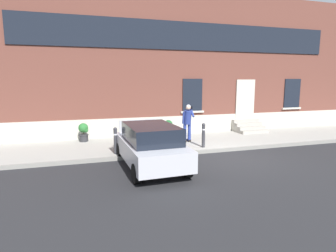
# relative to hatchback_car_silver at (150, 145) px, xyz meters

# --- Properties ---
(ground_plane) EXTENTS (80.00, 80.00, 0.00)m
(ground_plane) POSITION_rel_hatchback_car_silver_xyz_m (3.21, 0.23, -0.79)
(ground_plane) COLOR #232326
(sidewalk) EXTENTS (24.00, 3.60, 0.15)m
(sidewalk) POSITION_rel_hatchback_car_silver_xyz_m (3.21, 3.03, -0.71)
(sidewalk) COLOR #99968E
(sidewalk) RESTS_ON ground
(curb_edge) EXTENTS (24.00, 0.12, 0.15)m
(curb_edge) POSITION_rel_hatchback_car_silver_xyz_m (3.21, 1.17, -0.71)
(curb_edge) COLOR gray
(curb_edge) RESTS_ON ground
(building_facade) EXTENTS (24.00, 1.52, 7.50)m
(building_facade) POSITION_rel_hatchback_car_silver_xyz_m (3.22, 5.52, 2.94)
(building_facade) COLOR brown
(building_facade) RESTS_ON ground
(entrance_stoop) EXTENTS (1.62, 1.28, 0.64)m
(entrance_stoop) POSITION_rel_hatchback_car_silver_xyz_m (6.68, 4.35, -0.40)
(entrance_stoop) COLOR #9E998E
(entrance_stoop) RESTS_ON sidewalk
(hatchback_car_silver) EXTENTS (1.92, 4.13, 1.50)m
(hatchback_car_silver) POSITION_rel_hatchback_car_silver_xyz_m (0.00, 0.00, 0.00)
(hatchback_car_silver) COLOR #B7B7BF
(hatchback_car_silver) RESTS_ON ground
(bollard_near_person) EXTENTS (0.15, 0.15, 1.04)m
(bollard_near_person) POSITION_rel_hatchback_car_silver_xyz_m (2.71, 1.58, -0.08)
(bollard_near_person) COLOR #333338
(bollard_near_person) RESTS_ON sidewalk
(bollard_far_left) EXTENTS (0.15, 0.15, 1.04)m
(bollard_far_left) POSITION_rel_hatchback_car_silver_xyz_m (-0.99, 1.58, -0.08)
(bollard_far_left) COLOR #333338
(bollard_far_left) RESTS_ON sidewalk
(person_on_phone) EXTENTS (0.51, 0.50, 1.74)m
(person_on_phone) POSITION_rel_hatchback_car_silver_xyz_m (2.42, 2.73, 0.36)
(person_on_phone) COLOR navy
(person_on_phone) RESTS_ON sidewalk
(planter_charcoal) EXTENTS (0.44, 0.44, 0.86)m
(planter_charcoal) POSITION_rel_hatchback_car_silver_xyz_m (-2.14, 4.29, -0.18)
(planter_charcoal) COLOR #2D2D30
(planter_charcoal) RESTS_ON sidewalk
(planter_terracotta) EXTENTS (0.44, 0.44, 0.86)m
(planter_terracotta) POSITION_rel_hatchback_car_silver_xyz_m (-0.11, 4.21, -0.18)
(planter_terracotta) COLOR #B25B38
(planter_terracotta) RESTS_ON sidewalk
(planter_olive) EXTENTS (0.44, 0.44, 0.86)m
(planter_olive) POSITION_rel_hatchback_car_silver_xyz_m (1.93, 4.11, -0.18)
(planter_olive) COLOR #606B38
(planter_olive) RESTS_ON sidewalk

